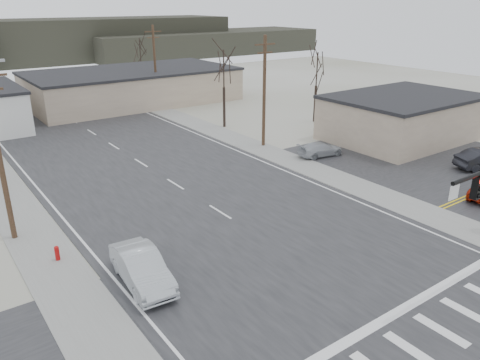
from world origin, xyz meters
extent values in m
plane|color=silver|center=(0.00, 0.00, 0.00)|extent=(140.00, 140.00, 0.00)
cube|color=black|center=(0.00, 15.00, 0.02)|extent=(18.00, 110.00, 0.05)
cube|color=black|center=(0.00, 0.00, 0.02)|extent=(90.00, 10.00, 0.04)
cube|color=black|center=(20.00, 6.00, 0.02)|extent=(18.00, 20.00, 0.03)
cube|color=gray|center=(-10.60, 20.00, 0.03)|extent=(3.00, 90.00, 0.06)
cube|color=gray|center=(10.60, 20.00, 0.03)|extent=(3.00, 90.00, 0.06)
cube|color=black|center=(3.30, -6.20, 5.60)|extent=(0.32, 0.30, 1.00)
cube|color=silver|center=(1.60, -6.20, 5.80)|extent=(0.60, 0.04, 0.60)
cylinder|color=#A50C0C|center=(-10.20, 8.00, 0.35)|extent=(0.24, 0.24, 0.70)
sphere|color=#A50C0C|center=(-10.20, 8.00, 0.75)|extent=(0.24, 0.24, 0.24)
cube|color=tan|center=(10.00, 44.00, 2.00)|extent=(26.00, 14.00, 4.00)
cube|color=black|center=(10.00, 44.00, 4.15)|extent=(26.30, 14.30, 0.30)
cube|color=tan|center=(24.00, 12.00, 2.00)|extent=(14.00, 10.00, 4.00)
cube|color=black|center=(24.00, 12.00, 4.15)|extent=(14.30, 10.30, 0.30)
cylinder|color=#4C3023|center=(11.50, 18.00, 5.00)|extent=(0.30, 0.30, 10.00)
cube|color=#4C3023|center=(11.50, 18.00, 9.20)|extent=(2.20, 0.12, 0.12)
cube|color=#4C3023|center=(11.50, 18.00, 8.50)|extent=(1.60, 0.12, 0.12)
cylinder|color=#4C3023|center=(11.50, 40.00, 5.00)|extent=(0.30, 0.30, 10.00)
cube|color=#4C3023|center=(11.50, 40.00, 9.20)|extent=(2.20, 0.12, 0.12)
cube|color=#4C3023|center=(11.50, 40.00, 8.50)|extent=(1.60, 0.12, 0.12)
cube|color=gray|center=(-9.00, 22.00, 8.85)|extent=(0.60, 0.25, 0.18)
cylinder|color=black|center=(12.50, 26.00, 2.12)|extent=(0.28, 0.28, 4.25)
cylinder|color=black|center=(12.50, 26.00, 5.95)|extent=(0.14, 0.14, 4.25)
cylinder|color=black|center=(15.00, 52.00, 2.00)|extent=(0.28, 0.28, 4.00)
cylinder|color=black|center=(15.00, 52.00, 5.60)|extent=(0.14, 0.14, 4.00)
cylinder|color=black|center=(22.00, 22.00, 2.00)|extent=(0.28, 0.28, 4.00)
cylinder|color=black|center=(22.00, 22.00, 5.60)|extent=(0.14, 0.14, 4.00)
cube|color=#333026|center=(15.00, 96.00, 4.50)|extent=(80.00, 18.00, 9.00)
cube|color=#333026|center=(50.00, 90.00, 2.75)|extent=(60.00, 18.00, 5.50)
imported|color=#A7ADB2|center=(-7.50, 3.43, 0.87)|extent=(2.12, 5.11, 1.64)
imported|color=black|center=(2.90, 49.38, 0.75)|extent=(2.41, 5.02, 1.41)
imported|color=black|center=(-4.11, 55.05, 0.67)|extent=(2.80, 3.98, 1.26)
imported|color=#A0A5AB|center=(13.56, 12.58, 0.64)|extent=(4.36, 2.30, 1.21)
camera|label=1|loc=(-14.97, -14.92, 12.77)|focal=35.00mm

